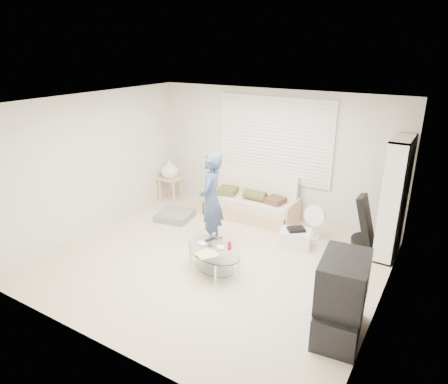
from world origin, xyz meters
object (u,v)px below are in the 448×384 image
Objects in this scene: futon_sofa at (251,203)px; coffee_table at (214,254)px; tv_unit at (341,298)px; bookshelf at (394,199)px.

futon_sofa is 1.53× the size of coffee_table.
futon_sofa is at bearing 134.62° from tv_unit.
coffee_table is at bearing -77.50° from futon_sofa.
futon_sofa is 1.83× the size of tv_unit.
bookshelf is 1.61× the size of coffee_table.
coffee_table is at bearing -137.75° from bookshelf.
coffee_table is at bearing 168.88° from tv_unit.
coffee_table is (0.47, -2.12, 0.01)m from futon_sofa.
bookshelf is at bearing -3.91° from futon_sofa.
bookshelf reaches higher than futon_sofa.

